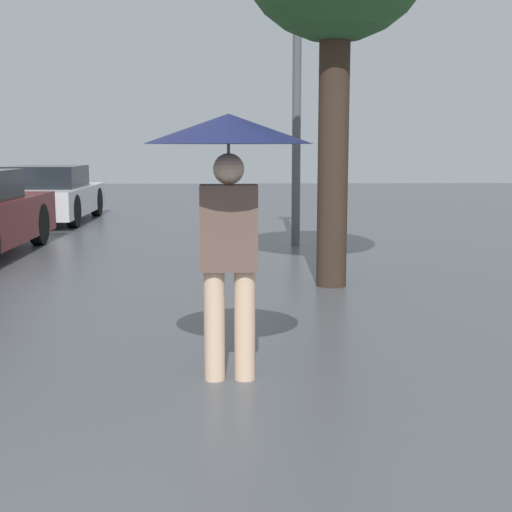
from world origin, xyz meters
name	(u,v)px	position (x,y,z in m)	size (l,w,h in m)	color
pedestrian	(229,164)	(0.57, 3.39, 1.46)	(1.11, 1.11, 1.79)	beige
parked_car_farthest	(50,195)	(-3.25, 13.98, 0.56)	(1.67, 3.95, 1.19)	silver
street_lamp	(297,54)	(1.64, 10.07, 3.00)	(0.36, 0.36, 4.62)	#515456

